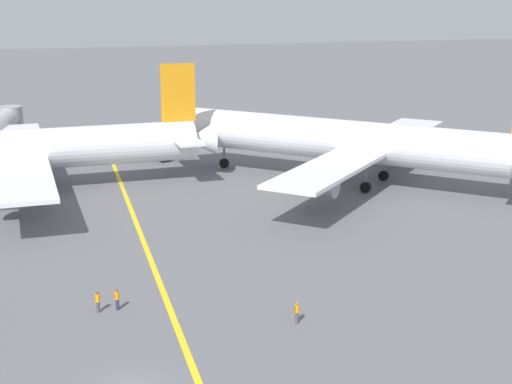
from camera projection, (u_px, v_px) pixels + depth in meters
name	position (u px, v px, depth m)	size (l,w,h in m)	color
taxiway_stripe	(173.00, 317.00, 56.83)	(0.50, 120.00, 0.01)	yellow
airliner_at_gate_left	(3.00, 152.00, 90.81)	(53.39, 45.08, 14.95)	white
airliner_being_pushed	(355.00, 142.00, 94.84)	(40.81, 41.32, 16.07)	white
pushback_tug	(154.00, 151.00, 110.07)	(7.28, 7.55, 2.96)	#2D4C8C
ground_crew_marshaller_foreground	(297.00, 312.00, 55.54)	(0.45, 0.38, 1.69)	#4C4C51
ground_crew_ramp_agent_by_cones	(117.00, 299.00, 57.88)	(0.45, 0.38, 1.71)	#2D3351
ground_crew_wing_walker_right	(98.00, 301.00, 57.42)	(0.47, 0.36, 1.71)	#4C4C51
jet_bridge	(0.00, 125.00, 113.41)	(7.24, 19.85, 6.09)	#B7B7BC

